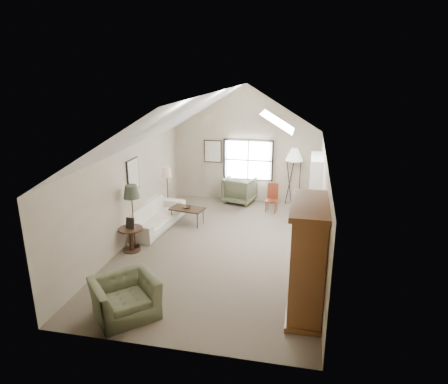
% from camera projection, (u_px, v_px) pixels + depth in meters
% --- Properties ---
extents(room_shell, '(5.01, 8.01, 4.00)m').
position_uv_depth(room_shell, '(221.00, 125.00, 9.47)').
color(room_shell, '#695B4B').
rests_on(room_shell, ground).
extents(window, '(1.72, 0.08, 1.42)m').
position_uv_depth(window, '(248.00, 160.00, 13.67)').
color(window, black).
rests_on(window, room_shell).
extents(skylight, '(0.80, 1.20, 0.52)m').
position_uv_depth(skylight, '(278.00, 121.00, 10.05)').
color(skylight, white).
rests_on(skylight, room_shell).
extents(wall_art, '(1.97, 3.71, 0.88)m').
position_uv_depth(wall_art, '(174.00, 163.00, 12.10)').
color(wall_art, black).
rests_on(wall_art, room_shell).
extents(armoire, '(0.60, 1.50, 2.20)m').
position_uv_depth(armoire, '(307.00, 259.00, 7.44)').
color(armoire, brown).
rests_on(armoire, ground).
extents(tv_alcove, '(0.32, 1.30, 2.10)m').
position_uv_depth(tv_alcove, '(315.00, 193.00, 11.13)').
color(tv_alcove, white).
rests_on(tv_alcove, ground).
extents(media_console, '(0.34, 1.18, 0.60)m').
position_uv_depth(media_console, '(312.00, 221.00, 11.39)').
color(media_console, '#382316').
rests_on(media_console, ground).
extents(tv_panel, '(0.05, 0.90, 0.55)m').
position_uv_depth(tv_panel, '(314.00, 201.00, 11.20)').
color(tv_panel, black).
rests_on(tv_panel, media_console).
extents(sofa, '(1.19, 2.55, 0.72)m').
position_uv_depth(sofa, '(154.00, 216.00, 11.65)').
color(sofa, beige).
rests_on(sofa, ground).
extents(armchair_near, '(1.53, 1.52, 0.75)m').
position_uv_depth(armchair_near, '(125.00, 298.00, 7.51)').
color(armchair_near, '#5B5E41').
rests_on(armchair_near, ground).
extents(armchair_far, '(1.19, 1.21, 0.91)m').
position_uv_depth(armchair_far, '(240.00, 190.00, 13.78)').
color(armchair_far, '#5B5F42').
rests_on(armchair_far, ground).
extents(coffee_table, '(1.06, 0.71, 0.50)m').
position_uv_depth(coffee_table, '(188.00, 216.00, 11.92)').
color(coffee_table, '#362516').
rests_on(coffee_table, ground).
extents(bowl, '(0.27, 0.27, 0.06)m').
position_uv_depth(bowl, '(187.00, 207.00, 11.83)').
color(bowl, '#3D2319').
rests_on(bowl, coffee_table).
extents(side_table, '(0.67, 0.67, 0.62)m').
position_uv_depth(side_table, '(131.00, 239.00, 10.17)').
color(side_table, '#311C14').
rests_on(side_table, ground).
extents(side_chair, '(0.40, 0.40, 0.92)m').
position_uv_depth(side_chair, '(272.00, 198.00, 12.87)').
color(side_chair, maroon).
rests_on(side_chair, ground).
extents(tripod_lamp, '(0.73, 0.73, 2.01)m').
position_uv_depth(tripod_lamp, '(293.00, 177.00, 13.26)').
color(tripod_lamp, white).
rests_on(tripod_lamp, ground).
extents(dark_lamp, '(0.45, 0.45, 1.73)m').
position_uv_depth(dark_lamp, '(133.00, 216.00, 10.19)').
color(dark_lamp, '#2A2F21').
rests_on(dark_lamp, ground).
extents(tan_lamp, '(0.34, 0.34, 1.55)m').
position_uv_depth(tan_lamp, '(168.00, 190.00, 12.65)').
color(tan_lamp, tan).
rests_on(tan_lamp, ground).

